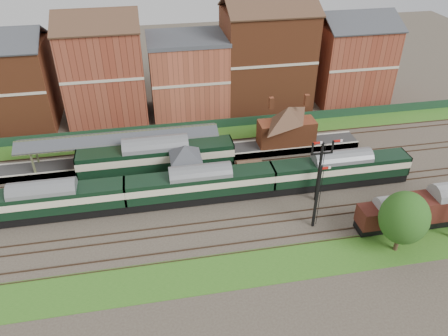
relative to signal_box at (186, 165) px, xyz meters
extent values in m
plane|color=#473D33|center=(3.00, -3.25, -3.19)|extent=(160.00, 160.00, 0.00)
cube|color=#2D6619|center=(3.00, 12.75, -3.16)|extent=(90.00, 4.50, 0.06)
cube|color=#2D6619|center=(3.00, -15.25, -3.16)|extent=(90.00, 5.00, 0.06)
cube|color=#193823|center=(3.00, 14.75, -2.44)|extent=(90.00, 0.12, 1.50)
cube|color=#2D2D2D|center=(-2.00, 6.50, -2.69)|extent=(55.00, 3.40, 1.00)
cube|color=#607956|center=(0.00, 0.00, -1.99)|extent=(3.40, 3.20, 2.40)
cube|color=#464C2F|center=(0.00, 0.00, 0.21)|extent=(3.60, 3.40, 2.00)
pyramid|color=#383A3F|center=(0.00, 0.00, 2.01)|extent=(5.40, 5.40, 1.60)
cube|color=brown|center=(8.00, 0.00, -2.09)|extent=(3.00, 2.40, 2.20)
cube|color=#4C3323|center=(8.00, -0.65, -0.64)|extent=(3.20, 1.34, 0.79)
cube|color=#4C3323|center=(8.00, 0.65, -0.64)|extent=(3.20, 1.34, 0.79)
cube|color=brown|center=(15.00, 6.50, -0.44)|extent=(8.00, 3.00, 3.50)
pyramid|color=#4C3323|center=(15.00, 6.50, 2.41)|extent=(8.10, 8.10, 2.20)
cube|color=brown|center=(12.50, 6.50, 2.91)|extent=(0.60, 0.60, 1.60)
cube|color=brown|center=(17.50, 6.50, 2.91)|extent=(0.60, 0.60, 1.60)
cube|color=#464C2F|center=(-19.00, 5.20, -0.49)|extent=(0.22, 0.22, 3.40)
cube|color=#464C2F|center=(3.00, 7.80, -0.49)|extent=(0.22, 0.22, 3.40)
cube|color=#383A3F|center=(-8.00, 5.55, 1.41)|extent=(26.00, 1.99, 0.90)
cube|color=#383A3F|center=(-8.00, 7.45, 1.41)|extent=(26.00, 1.99, 0.90)
cube|color=#464C2F|center=(-8.00, 6.50, 1.79)|extent=(26.00, 0.20, 0.20)
cube|color=black|center=(15.00, -5.75, 0.81)|extent=(0.25, 0.25, 8.00)
cube|color=black|center=(15.00, -5.75, 3.41)|extent=(2.60, 0.18, 0.18)
cube|color=#B2140F|center=(14.35, -5.75, 4.86)|extent=(1.10, 0.08, 0.25)
cube|color=#B2140F|center=(16.75, -5.75, 4.86)|extent=(1.10, 0.08, 0.25)
cube|color=black|center=(13.00, -10.25, 0.81)|extent=(0.25, 0.25, 8.00)
cube|color=#B2140F|center=(13.55, -10.25, 4.51)|extent=(1.10, 0.08, 0.25)
cube|color=brown|center=(-25.00, 21.75, 3.31)|extent=(14.00, 10.00, 13.00)
cube|color=brown|center=(-10.00, 21.75, 4.31)|extent=(12.00, 10.00, 15.00)
cube|color=#A75036|center=(3.00, 21.75, 2.81)|extent=(12.00, 10.00, 12.00)
cube|color=brown|center=(16.00, 21.75, 4.81)|extent=(14.00, 10.00, 16.00)
cube|color=brown|center=(31.00, 21.75, 3.31)|extent=(12.00, 10.00, 13.00)
cube|color=black|center=(-16.24, -3.25, -2.49)|extent=(17.59, 2.46, 1.08)
cube|color=black|center=(-16.24, -3.25, -0.69)|extent=(17.59, 2.74, 2.54)
cube|color=beige|center=(-16.24, -3.25, -0.38)|extent=(17.61, 2.78, 0.88)
cube|color=slate|center=(-16.24, -3.25, 0.73)|extent=(17.59, 2.74, 0.59)
cube|color=black|center=(1.36, -3.25, -2.49)|extent=(17.59, 2.46, 1.08)
cube|color=black|center=(1.36, -3.25, -0.69)|extent=(17.59, 2.74, 2.54)
cube|color=beige|center=(1.36, -3.25, -0.38)|extent=(17.61, 2.78, 0.88)
cube|color=slate|center=(1.36, -3.25, 0.73)|extent=(17.59, 2.74, 0.59)
cube|color=black|center=(18.95, -3.25, -2.49)|extent=(17.59, 2.46, 1.08)
cube|color=black|center=(18.95, -3.25, -0.69)|extent=(17.59, 2.74, 2.54)
cube|color=beige|center=(18.95, -3.25, -0.38)|extent=(17.61, 2.78, 0.88)
cube|color=slate|center=(18.95, -3.25, 0.73)|extent=(17.59, 2.74, 0.59)
cube|color=black|center=(-3.45, 3.25, -2.42)|extent=(19.90, 2.79, 1.22)
cube|color=black|center=(-3.45, 3.25, -0.38)|extent=(19.90, 3.10, 2.87)
cube|color=beige|center=(-3.45, 3.25, -0.03)|extent=(19.92, 3.14, 1.00)
cube|color=slate|center=(-3.45, 3.25, 1.23)|extent=(19.90, 3.10, 0.66)
cube|color=black|center=(26.75, -12.25, -2.54)|extent=(6.60, 2.43, 0.99)
cube|color=#4B1615|center=(26.75, -12.25, -0.72)|extent=(6.60, 2.86, 2.64)
cube|color=gray|center=(26.75, -12.25, 0.73)|extent=(6.60, 2.86, 0.48)
cube|color=black|center=(20.11, -12.25, -2.62)|extent=(5.48, 2.02, 0.82)
cube|color=#4B1615|center=(20.11, -12.25, -1.11)|extent=(5.48, 2.38, 2.19)
cube|color=gray|center=(20.11, -12.25, 0.09)|extent=(5.48, 2.38, 0.40)
cylinder|color=#382619|center=(20.15, -15.53, -1.52)|extent=(0.44, 0.44, 3.35)
ellipsoid|color=#194F16|center=(20.15, -15.53, 1.16)|extent=(4.92, 4.92, 5.66)
camera|label=1|loc=(-3.78, -45.24, 29.14)|focal=35.00mm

